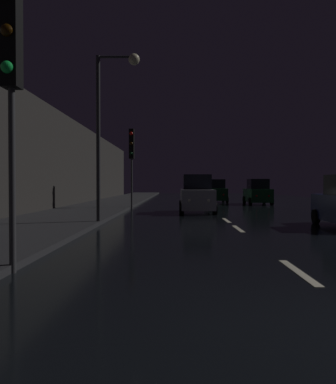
% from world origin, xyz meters
% --- Properties ---
extents(ground, '(27.09, 84.00, 0.02)m').
position_xyz_m(ground, '(0.00, 24.50, -0.01)').
color(ground, black).
extents(sidewalk_left, '(4.40, 84.00, 0.15)m').
position_xyz_m(sidewalk_left, '(-7.34, 24.50, 0.07)').
color(sidewalk_left, '#28282B').
rests_on(sidewalk_left, ground).
extents(building_facade_left, '(0.80, 63.00, 6.21)m').
position_xyz_m(building_facade_left, '(-9.94, 21.00, 3.11)').
color(building_facade_left, '#2D2B28').
rests_on(building_facade_left, ground).
extents(lane_centerline, '(0.16, 12.66, 0.01)m').
position_xyz_m(lane_centerline, '(0.00, 8.86, 0.01)').
color(lane_centerline, beige).
rests_on(lane_centerline, ground).
extents(traffic_light_far_left, '(0.33, 0.47, 5.12)m').
position_xyz_m(traffic_light_far_left, '(-5.05, 21.52, 3.74)').
color(traffic_light_far_left, '#38383A').
rests_on(traffic_light_far_left, ground).
extents(traffic_light_near_left, '(0.31, 0.46, 5.20)m').
position_xyz_m(traffic_light_near_left, '(-5.14, 2.81, 3.81)').
color(traffic_light_near_left, '#38383A').
rests_on(traffic_light_near_left, ground).
extents(streetlamp_overhead, '(1.70, 0.44, 6.65)m').
position_xyz_m(streetlamp_overhead, '(-4.76, 11.42, 4.46)').
color(streetlamp_overhead, '#2D2D30').
rests_on(streetlamp_overhead, ground).
extents(car_approaching_headlights, '(1.95, 4.22, 2.13)m').
position_xyz_m(car_approaching_headlights, '(-1.05, 18.37, 0.97)').
color(car_approaching_headlights, '#A5A8AD').
rests_on(car_approaching_headlights, ground).
extents(car_distant_taillights, '(1.85, 4.00, 2.01)m').
position_xyz_m(car_distant_taillights, '(1.28, 31.27, 0.92)').
color(car_distant_taillights, '#0F3819').
rests_on(car_distant_taillights, ground).
extents(car_parked_right_far, '(1.84, 3.97, 2.00)m').
position_xyz_m(car_parked_right_far, '(4.24, 27.87, 0.92)').
color(car_parked_right_far, '#0F3819').
rests_on(car_parked_right_far, ground).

